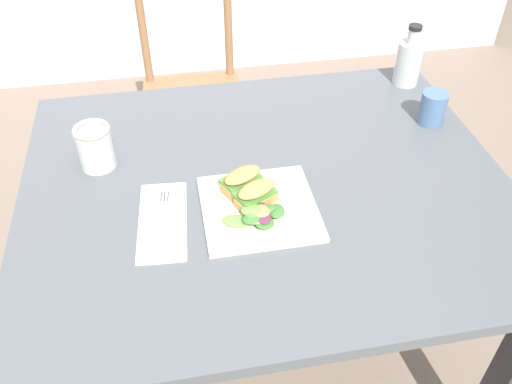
% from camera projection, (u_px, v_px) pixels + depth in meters
% --- Properties ---
extents(ground_plane, '(8.18, 8.18, 0.00)m').
position_uv_depth(ground_plane, '(228.00, 374.00, 1.74)').
color(ground_plane, '#7A6B5B').
extents(dining_table, '(1.19, 0.98, 0.74)m').
position_uv_depth(dining_table, '(266.00, 216.00, 1.40)').
color(dining_table, '#51565B').
rests_on(dining_table, ground).
extents(chair_wooden_far, '(0.40, 0.40, 0.87)m').
position_uv_depth(chair_wooden_far, '(193.00, 94.00, 2.19)').
color(chair_wooden_far, '#8E6642').
rests_on(chair_wooden_far, ground).
extents(plate_lunch, '(0.26, 0.26, 0.01)m').
position_uv_depth(plate_lunch, '(259.00, 208.00, 1.24)').
color(plate_lunch, beige).
rests_on(plate_lunch, dining_table).
extents(sandwich_half_front, '(0.11, 0.10, 0.06)m').
position_uv_depth(sandwich_half_front, '(256.00, 194.00, 1.23)').
color(sandwich_half_front, tan).
rests_on(sandwich_half_front, plate_lunch).
extents(sandwich_half_back, '(0.11, 0.10, 0.06)m').
position_uv_depth(sandwich_half_back, '(242.00, 180.00, 1.26)').
color(sandwich_half_back, tan).
rests_on(sandwich_half_back, plate_lunch).
extents(salad_mixed_greens, '(0.15, 0.13, 0.03)m').
position_uv_depth(salad_mixed_greens, '(256.00, 212.00, 1.20)').
color(salad_mixed_greens, '#84A84C').
rests_on(salad_mixed_greens, plate_lunch).
extents(napkin_folded, '(0.13, 0.26, 0.00)m').
position_uv_depth(napkin_folded, '(163.00, 221.00, 1.21)').
color(napkin_folded, white).
rests_on(napkin_folded, dining_table).
extents(fork_on_napkin, '(0.04, 0.19, 0.00)m').
position_uv_depth(fork_on_napkin, '(163.00, 214.00, 1.22)').
color(fork_on_napkin, silver).
rests_on(fork_on_napkin, napkin_folded).
extents(bottle_cold_brew, '(0.08, 0.08, 0.19)m').
position_uv_depth(bottle_cold_brew, '(408.00, 64.00, 1.64)').
color(bottle_cold_brew, '#472819').
rests_on(bottle_cold_brew, dining_table).
extents(mason_jar_iced_tea, '(0.09, 0.09, 0.11)m').
position_uv_depth(mason_jar_iced_tea, '(96.00, 149.00, 1.33)').
color(mason_jar_iced_tea, '#995623').
rests_on(mason_jar_iced_tea, dining_table).
extents(cup_extra_side, '(0.07, 0.07, 0.09)m').
position_uv_depth(cup_extra_side, '(433.00, 108.00, 1.48)').
color(cup_extra_side, '#4C6B93').
rests_on(cup_extra_side, dining_table).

